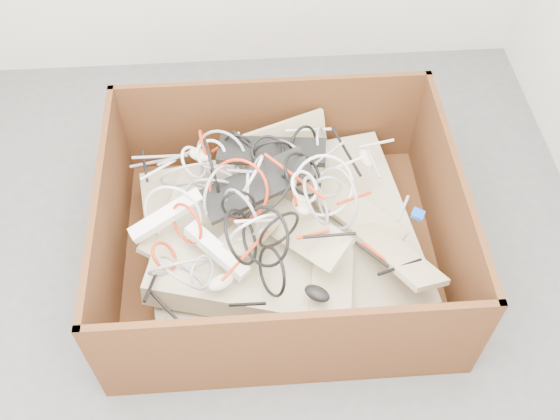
{
  "coord_description": "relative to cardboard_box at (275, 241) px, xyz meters",
  "views": [
    {
      "loc": [
        0.08,
        -1.26,
        2.22
      ],
      "look_at": [
        0.18,
        0.23,
        0.3
      ],
      "focal_mm": 40.95,
      "sensor_mm": 36.0,
      "label": 1
    }
  ],
  "objects": [
    {
      "name": "cable_tangle",
      "position": [
        -0.1,
        0.02,
        0.27
      ],
      "size": [
        1.1,
        0.85,
        0.38
      ],
      "color": "red",
      "rests_on": "keyboard_pile"
    },
    {
      "name": "mice_scatter",
      "position": [
        -0.02,
        -0.02,
        0.22
      ],
      "size": [
        0.75,
        0.69,
        0.19
      ],
      "color": "beige",
      "rests_on": "keyboard_pile"
    },
    {
      "name": "room_shell",
      "position": [
        -0.16,
        -0.21,
        1.12
      ],
      "size": [
        3.04,
        3.04,
        2.5
      ],
      "color": "beige",
      "rests_on": "ground"
    },
    {
      "name": "ground",
      "position": [
        -0.16,
        -0.21,
        -0.13
      ],
      "size": [
        3.0,
        3.0,
        0.0
      ],
      "primitive_type": "plane",
      "color": "#4A494C",
      "rests_on": "ground"
    },
    {
      "name": "vga_plug",
      "position": [
        0.53,
        -0.07,
        0.21
      ],
      "size": [
        0.06,
        0.06,
        0.03
      ],
      "primitive_type": "cube",
      "rotation": [
        0.09,
        0.14,
        -0.48
      ],
      "color": "#0C44C0",
      "rests_on": "keyboard_pile"
    },
    {
      "name": "power_strip_left",
      "position": [
        -0.4,
        -0.03,
        0.24
      ],
      "size": [
        0.29,
        0.18,
        0.12
      ],
      "primitive_type": "cube",
      "rotation": [
        0.14,
        -0.26,
        0.43
      ],
      "color": "white",
      "rests_on": "keyboard_pile"
    },
    {
      "name": "power_strip_right",
      "position": [
        -0.22,
        -0.17,
        0.2
      ],
      "size": [
        0.24,
        0.23,
        0.09
      ],
      "primitive_type": "cube",
      "rotation": [
        -0.1,
        0.17,
        -0.77
      ],
      "color": "white",
      "rests_on": "keyboard_pile"
    },
    {
      "name": "keyboard_pile",
      "position": [
        0.06,
        0.03,
        0.15
      ],
      "size": [
        1.12,
        1.02,
        0.35
      ],
      "color": "tan",
      "rests_on": "cardboard_box"
    },
    {
      "name": "cardboard_box",
      "position": [
        0.0,
        0.0,
        0.0
      ],
      "size": [
        1.33,
        1.1,
        0.52
      ],
      "color": "#3E250F",
      "rests_on": "ground"
    }
  ]
}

